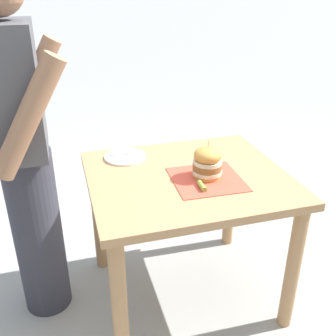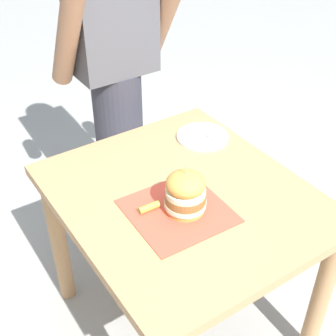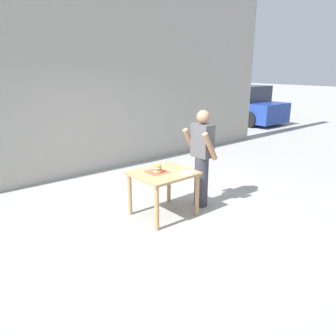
{
  "view_description": "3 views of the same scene",
  "coord_description": "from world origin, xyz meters",
  "px_view_note": "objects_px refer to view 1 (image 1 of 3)",
  "views": [
    {
      "loc": [
        -1.62,
        0.57,
        1.61
      ],
      "look_at": [
        0.0,
        0.1,
        0.79
      ],
      "focal_mm": 42.0,
      "sensor_mm": 36.0,
      "label": 1
    },
    {
      "loc": [
        -0.77,
        -1.06,
        1.81
      ],
      "look_at": [
        0.0,
        0.1,
        0.79
      ],
      "focal_mm": 50.0,
      "sensor_mm": 36.0,
      "label": 2
    },
    {
      "loc": [
        3.89,
        -3.16,
        2.36
      ],
      "look_at": [
        0.0,
        0.1,
        0.79
      ],
      "focal_mm": 35.0,
      "sensor_mm": 36.0,
      "label": 3
    }
  ],
  "objects_px": {
    "patio_table": "(187,198)",
    "side_plate_with_forks": "(125,157)",
    "diner_across_table": "(25,155)",
    "sandwich": "(207,162)",
    "pickle_spear": "(202,186)"
  },
  "relations": [
    {
      "from": "sandwich",
      "to": "patio_table",
      "type": "bearing_deg",
      "value": 58.17
    },
    {
      "from": "pickle_spear",
      "to": "side_plate_with_forks",
      "type": "height_order",
      "value": "pickle_spear"
    },
    {
      "from": "sandwich",
      "to": "side_plate_with_forks",
      "type": "relative_size",
      "value": 0.85
    },
    {
      "from": "patio_table",
      "to": "diner_across_table",
      "type": "height_order",
      "value": "diner_across_table"
    },
    {
      "from": "patio_table",
      "to": "sandwich",
      "type": "distance_m",
      "value": 0.23
    },
    {
      "from": "pickle_spear",
      "to": "diner_across_table",
      "type": "bearing_deg",
      "value": 68.96
    },
    {
      "from": "side_plate_with_forks",
      "to": "diner_across_table",
      "type": "xyz_separation_m",
      "value": [
        -0.15,
        0.48,
        0.14
      ]
    },
    {
      "from": "patio_table",
      "to": "sandwich",
      "type": "height_order",
      "value": "sandwich"
    },
    {
      "from": "pickle_spear",
      "to": "diner_across_table",
      "type": "distance_m",
      "value": 0.82
    },
    {
      "from": "sandwich",
      "to": "side_plate_with_forks",
      "type": "height_order",
      "value": "sandwich"
    },
    {
      "from": "sandwich",
      "to": "diner_across_table",
      "type": "bearing_deg",
      "value": 77.27
    },
    {
      "from": "patio_table",
      "to": "side_plate_with_forks",
      "type": "bearing_deg",
      "value": 42.45
    },
    {
      "from": "side_plate_with_forks",
      "to": "diner_across_table",
      "type": "height_order",
      "value": "diner_across_table"
    },
    {
      "from": "patio_table",
      "to": "sandwich",
      "type": "relative_size",
      "value": 5.11
    },
    {
      "from": "patio_table",
      "to": "pickle_spear",
      "type": "relative_size",
      "value": 12.72
    }
  ]
}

